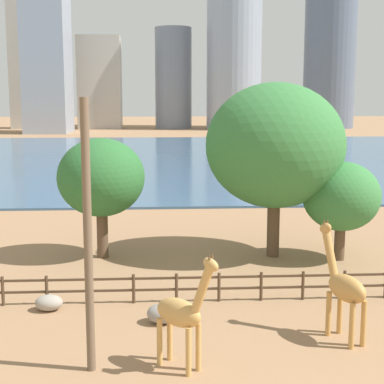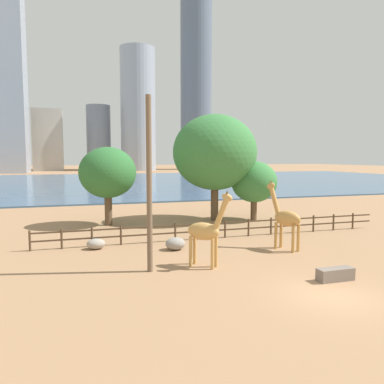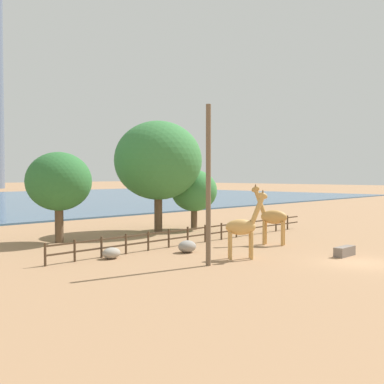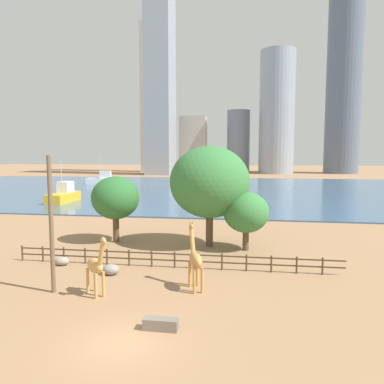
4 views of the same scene
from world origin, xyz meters
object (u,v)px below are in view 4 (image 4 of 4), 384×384
giraffe_tall (96,266)px  tree_center_broad (210,182)px  boat_ferry (64,195)px  giraffe_companion (195,259)px  boulder_near_fence (111,269)px  boat_sailboat (103,179)px  utility_pole (51,225)px  tree_right_tall (115,198)px  feeding_trough (161,324)px  tree_left_large (246,213)px  boulder_by_pole (62,261)px

giraffe_tall → tree_center_broad: 15.61m
boat_ferry → giraffe_companion: bearing=36.2°
boulder_near_fence → boat_sailboat: boat_sailboat is taller
utility_pole → tree_right_tall: 14.09m
giraffe_tall → boat_ferry: (-23.95, 41.59, -0.47)m
boulder_near_fence → tree_center_broad: tree_center_broad is taller
tree_center_broad → boat_ferry: tree_center_broad is taller
giraffe_companion → feeding_trough: 6.33m
tree_center_broad → giraffe_companion: bearing=-88.5°
boat_ferry → giraffe_tall: bearing=28.9°
giraffe_companion → boat_ferry: 49.62m
utility_pole → feeding_trough: 9.98m
giraffe_companion → tree_center_broad: (-0.31, 11.77, 4.25)m
giraffe_tall → tree_right_tall: 14.91m
boat_ferry → boat_sailboat: bearing=-168.6°
tree_center_broad → utility_pole: bearing=-122.5°
boulder_near_fence → tree_left_large: 13.58m
giraffe_companion → utility_pole: utility_pole is taller
utility_pole → tree_center_broad: size_ratio=0.91×
boat_sailboat → utility_pole: bearing=99.2°
giraffe_companion → tree_right_tall: 15.85m
tree_right_tall → boat_sailboat: boat_sailboat is taller
boulder_by_pole → tree_center_broad: tree_center_broad is taller
utility_pole → boulder_by_pole: utility_pole is taller
tree_center_broad → giraffe_tall: bearing=-112.6°
giraffe_companion → boulder_near_fence: 7.14m
giraffe_companion → boulder_by_pole: giraffe_companion is taller
giraffe_tall → utility_pole: utility_pole is taller
giraffe_companion → tree_center_broad: bearing=-20.1°
giraffe_tall → feeding_trough: 6.67m
tree_left_large → boat_sailboat: (-42.13, 69.14, -2.06)m
boulder_by_pole → utility_pole: bearing=-67.0°
tree_left_large → boat_sailboat: size_ratio=0.60×
tree_center_broad → tree_right_tall: (-9.64, 0.32, -1.76)m
giraffe_tall → feeding_trough: bearing=5.6°
giraffe_tall → giraffe_companion: size_ratio=0.95×
giraffe_tall → feeding_trough: giraffe_tall is taller
feeding_trough → boat_sailboat: bearing=113.8°
utility_pole → boulder_near_fence: size_ratio=7.05×
giraffe_tall → tree_right_tall: size_ratio=0.62×
tree_left_large → boat_sailboat: 80.99m
tree_center_broad → boulder_by_pole: bearing=-144.1°
tree_right_tall → boat_sailboat: 73.80m
utility_pole → boat_sailboat: utility_pole is taller
utility_pole → feeding_trough: bearing=-26.5°
tree_left_large → tree_right_tall: size_ratio=0.82×
giraffe_companion → boulder_by_pole: bearing=50.6°
boulder_near_fence → feeding_trough: size_ratio=0.70×
tree_left_large → giraffe_tall: bearing=-125.9°
utility_pole → boulder_near_fence: (2.39, 3.97, -4.06)m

